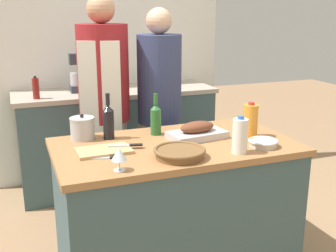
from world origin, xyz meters
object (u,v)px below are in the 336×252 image
at_px(wine_bottle_dark, 108,121).
at_px(wine_bottle_green, 156,119).
at_px(roasting_pan, 197,132).
at_px(knife_paring, 107,158).
at_px(condiment_bottle_tall, 36,88).
at_px(stand_mixer, 80,76).
at_px(wicker_basket, 180,152).
at_px(stock_pot, 82,128).
at_px(juice_jug, 250,121).
at_px(cutting_board, 104,151).
at_px(person_cook_guest, 159,106).
at_px(person_cook_aproned, 105,103).
at_px(condiment_bottle_short, 119,78).
at_px(milk_jug, 240,136).
at_px(mixing_bowl, 263,143).
at_px(knife_chef, 127,145).
at_px(wine_glass_left, 119,155).

bearing_deg(wine_bottle_dark, wine_bottle_green, -3.09).
xyz_separation_m(roasting_pan, knife_paring, (-0.61, -0.16, -0.04)).
bearing_deg(condiment_bottle_tall, wine_bottle_green, -58.95).
distance_m(stand_mixer, condiment_bottle_tall, 0.44).
height_order(wicker_basket, stock_pot, stock_pot).
distance_m(roasting_pan, juice_jug, 0.35).
bearing_deg(stand_mixer, wicker_basket, -81.96).
relative_size(cutting_board, person_cook_guest, 0.19).
bearing_deg(wine_bottle_green, stand_mixer, 101.87).
xyz_separation_m(roasting_pan, cutting_board, (-0.61, -0.06, -0.03)).
xyz_separation_m(roasting_pan, stock_pot, (-0.68, 0.24, 0.03)).
xyz_separation_m(wine_bottle_green, condiment_bottle_tall, (-0.66, 1.10, 0.05)).
bearing_deg(wine_bottle_green, person_cook_aproned, 109.93).
height_order(knife_paring, condiment_bottle_tall, condiment_bottle_tall).
height_order(stock_pot, condiment_bottle_short, condiment_bottle_short).
height_order(cutting_board, person_cook_aproned, person_cook_aproned).
distance_m(juice_jug, knife_paring, 0.95).
xyz_separation_m(juice_jug, milk_jug, (-0.22, -0.25, -0.01)).
bearing_deg(juice_jug, mixing_bowl, -98.82).
bearing_deg(roasting_pan, wine_bottle_dark, 159.89).
bearing_deg(wine_bottle_green, condiment_bottle_tall, 121.05).
bearing_deg(cutting_board, person_cook_guest, 51.21).
height_order(wine_bottle_dark, person_cook_guest, person_cook_guest).
distance_m(roasting_pan, milk_jug, 0.36).
xyz_separation_m(wine_bottle_dark, condiment_bottle_short, (0.43, 1.40, 0.03)).
relative_size(wine_bottle_dark, person_cook_guest, 0.17).
bearing_deg(person_cook_aproned, knife_chef, -72.59).
bearing_deg(mixing_bowl, knife_chef, 162.21).
bearing_deg(condiment_bottle_short, mixing_bowl, -78.16).
height_order(wine_bottle_green, knife_chef, wine_bottle_green).
relative_size(knife_chef, person_cook_guest, 0.12).
bearing_deg(wine_bottle_green, mixing_bowl, -42.00).
height_order(cutting_board, wine_bottle_dark, wine_bottle_dark).
height_order(stock_pot, person_cook_guest, person_cook_guest).
relative_size(juice_jug, wine_bottle_green, 0.84).
distance_m(stock_pot, mixing_bowl, 1.11).
bearing_deg(condiment_bottle_short, milk_jug, -83.99).
relative_size(knife_chef, stand_mixer, 0.59).
bearing_deg(wicker_basket, condiment_bottle_tall, 112.25).
distance_m(juice_jug, wine_glass_left, 0.97).
distance_m(roasting_pan, stock_pot, 0.72).
xyz_separation_m(mixing_bowl, stand_mixer, (-0.78, 1.75, 0.19)).
relative_size(cutting_board, wine_bottle_green, 1.15).
bearing_deg(stand_mixer, roasting_pan, -71.62).
bearing_deg(cutting_board, roasting_pan, 5.35).
relative_size(stock_pot, wine_glass_left, 1.35).
xyz_separation_m(milk_jug, knife_chef, (-0.58, 0.30, -0.08)).
relative_size(condiment_bottle_tall, person_cook_guest, 0.11).
bearing_deg(person_cook_aproned, juice_jug, -27.14).
xyz_separation_m(wicker_basket, knife_paring, (-0.38, 0.13, -0.03)).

